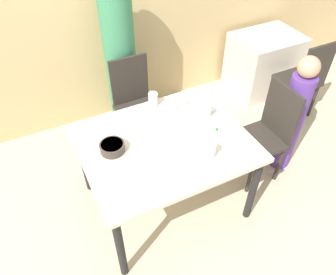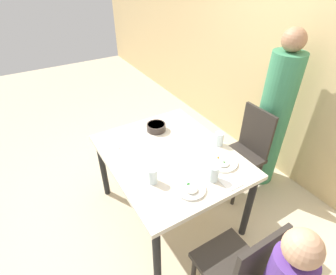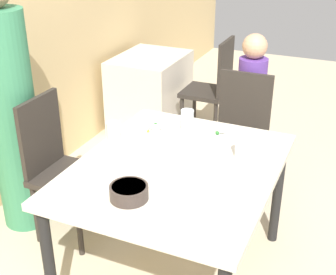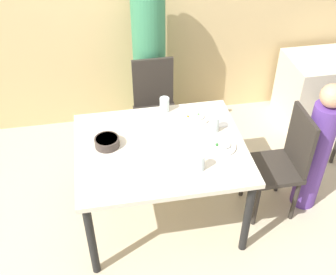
{
  "view_description": "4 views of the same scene",
  "coord_description": "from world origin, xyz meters",
  "px_view_note": "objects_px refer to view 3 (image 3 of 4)",
  "views": [
    {
      "loc": [
        -0.78,
        -1.62,
        2.47
      ],
      "look_at": [
        -0.01,
        -0.07,
        0.85
      ],
      "focal_mm": 35.0,
      "sensor_mm": 36.0,
      "label": 1
    },
    {
      "loc": [
        1.51,
        -0.93,
        2.17
      ],
      "look_at": [
        0.02,
        -0.03,
        0.95
      ],
      "focal_mm": 28.0,
      "sensor_mm": 36.0,
      "label": 2
    },
    {
      "loc": [
        -2.01,
        -0.84,
        1.97
      ],
      "look_at": [
        0.01,
        0.06,
        0.9
      ],
      "focal_mm": 50.0,
      "sensor_mm": 36.0,
      "label": 3
    },
    {
      "loc": [
        -0.37,
        -2.36,
        2.77
      ],
      "look_at": [
        0.04,
        -0.09,
        0.9
      ],
      "focal_mm": 45.0,
      "sensor_mm": 36.0,
      "label": 4
    }
  ],
  "objects_px": {
    "chair_adult_spot": "(59,165)",
    "person_child": "(249,114)",
    "person_adult": "(12,118)",
    "chair_child_spot": "(239,136)",
    "bowl_curry": "(129,192)",
    "plate_rice_adult": "(220,133)",
    "glass_water_tall": "(242,147)"
  },
  "relations": [
    {
      "from": "bowl_curry",
      "to": "glass_water_tall",
      "type": "xyz_separation_m",
      "value": [
        0.61,
        -0.37,
        0.03
      ]
    },
    {
      "from": "person_adult",
      "to": "glass_water_tall",
      "type": "relative_size",
      "value": 13.25
    },
    {
      "from": "plate_rice_adult",
      "to": "glass_water_tall",
      "type": "xyz_separation_m",
      "value": [
        -0.22,
        -0.2,
        0.05
      ]
    },
    {
      "from": "person_child",
      "to": "glass_water_tall",
      "type": "xyz_separation_m",
      "value": [
        -1.02,
        -0.21,
        0.24
      ]
    },
    {
      "from": "chair_adult_spot",
      "to": "chair_child_spot",
      "type": "height_order",
      "value": "same"
    },
    {
      "from": "glass_water_tall",
      "to": "chair_adult_spot",
      "type": "bearing_deg",
      "value": 96.68
    },
    {
      "from": "chair_adult_spot",
      "to": "bowl_curry",
      "type": "height_order",
      "value": "chair_adult_spot"
    },
    {
      "from": "person_child",
      "to": "plate_rice_adult",
      "type": "height_order",
      "value": "person_child"
    },
    {
      "from": "chair_adult_spot",
      "to": "glass_water_tall",
      "type": "height_order",
      "value": "chair_adult_spot"
    },
    {
      "from": "plate_rice_adult",
      "to": "chair_child_spot",
      "type": "bearing_deg",
      "value": 1.87
    },
    {
      "from": "chair_child_spot",
      "to": "glass_water_tall",
      "type": "relative_size",
      "value": 7.55
    },
    {
      "from": "glass_water_tall",
      "to": "plate_rice_adult",
      "type": "bearing_deg",
      "value": 42.02
    },
    {
      "from": "person_adult",
      "to": "bowl_curry",
      "type": "xyz_separation_m",
      "value": [
        -0.48,
        -1.1,
        0.0
      ]
    },
    {
      "from": "person_adult",
      "to": "glass_water_tall",
      "type": "bearing_deg",
      "value": -84.77
    },
    {
      "from": "person_adult",
      "to": "bowl_curry",
      "type": "distance_m",
      "value": 1.2
    },
    {
      "from": "person_adult",
      "to": "person_child",
      "type": "xyz_separation_m",
      "value": [
        1.15,
        -1.25,
        -0.21
      ]
    },
    {
      "from": "chair_adult_spot",
      "to": "person_child",
      "type": "relative_size",
      "value": 0.8
    },
    {
      "from": "chair_child_spot",
      "to": "person_adult",
      "type": "relative_size",
      "value": 0.57
    },
    {
      "from": "person_adult",
      "to": "person_child",
      "type": "bearing_deg",
      "value": -47.38
    },
    {
      "from": "chair_child_spot",
      "to": "bowl_curry",
      "type": "height_order",
      "value": "chair_child_spot"
    },
    {
      "from": "person_child",
      "to": "chair_child_spot",
      "type": "bearing_deg",
      "value": 180.0
    },
    {
      "from": "plate_rice_adult",
      "to": "glass_water_tall",
      "type": "relative_size",
      "value": 1.78
    },
    {
      "from": "chair_child_spot",
      "to": "bowl_curry",
      "type": "xyz_separation_m",
      "value": [
        -1.36,
        0.15,
        0.28
      ]
    },
    {
      "from": "chair_adult_spot",
      "to": "person_child",
      "type": "xyz_separation_m",
      "value": [
        1.15,
        -0.93,
        0.06
      ]
    },
    {
      "from": "person_adult",
      "to": "plate_rice_adult",
      "type": "xyz_separation_m",
      "value": [
        0.35,
        -1.27,
        -0.02
      ]
    },
    {
      "from": "person_child",
      "to": "bowl_curry",
      "type": "height_order",
      "value": "person_child"
    },
    {
      "from": "person_adult",
      "to": "person_child",
      "type": "distance_m",
      "value": 1.72
    },
    {
      "from": "person_child",
      "to": "glass_water_tall",
      "type": "bearing_deg",
      "value": -168.23
    },
    {
      "from": "chair_adult_spot",
      "to": "person_adult",
      "type": "height_order",
      "value": "person_adult"
    },
    {
      "from": "chair_child_spot",
      "to": "person_adult",
      "type": "height_order",
      "value": "person_adult"
    },
    {
      "from": "person_adult",
      "to": "chair_child_spot",
      "type": "bearing_deg",
      "value": -54.91
    },
    {
      "from": "chair_child_spot",
      "to": "person_child",
      "type": "relative_size",
      "value": 0.8
    }
  ]
}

